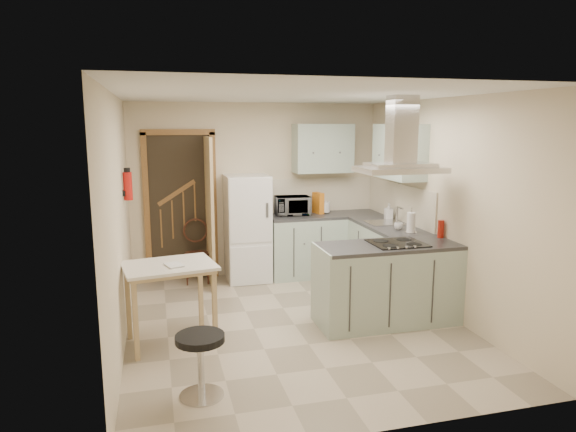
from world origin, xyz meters
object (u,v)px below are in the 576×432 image
object	(u,v)px
stool	(201,365)
bentwood_chair	(197,254)
peninsula	(387,283)
extractor_hood	(400,170)
drop_leaf_table	(171,304)
fridge	(247,228)
microwave	(292,206)

from	to	relation	value
stool	bentwood_chair	bearing A→B (deg)	85.79
peninsula	stool	bearing A→B (deg)	-153.28
peninsula	extractor_hood	bearing A→B (deg)	0.00
extractor_hood	drop_leaf_table	size ratio (longest dim) A/B	1.02
stool	fridge	bearing A→B (deg)	72.96
peninsula	fridge	bearing A→B (deg)	121.74
fridge	bentwood_chair	size ratio (longest dim) A/B	1.87
bentwood_chair	fridge	bearing A→B (deg)	-0.40
extractor_hood	bentwood_chair	bearing A→B (deg)	134.91
microwave	stool	bearing A→B (deg)	-114.00
extractor_hood	microwave	world-z (taller)	extractor_hood
fridge	peninsula	world-z (taller)	fridge
peninsula	extractor_hood	size ratio (longest dim) A/B	1.72
peninsula	drop_leaf_table	world-z (taller)	peninsula
peninsula	stool	size ratio (longest dim) A/B	2.88
fridge	peninsula	bearing A→B (deg)	-58.26
bentwood_chair	stool	xyz separation A→B (m)	(-0.23, -3.13, -0.13)
drop_leaf_table	stool	world-z (taller)	drop_leaf_table
bentwood_chair	microwave	world-z (taller)	microwave
bentwood_chair	microwave	bearing A→B (deg)	4.67
bentwood_chair	peninsula	bearing A→B (deg)	-41.94
microwave	bentwood_chair	bearing A→B (deg)	-176.61
bentwood_chair	extractor_hood	bearing A→B (deg)	-40.50
drop_leaf_table	extractor_hood	bearing A→B (deg)	-10.75
drop_leaf_table	stool	size ratio (longest dim) A/B	1.64
drop_leaf_table	bentwood_chair	size ratio (longest dim) A/B	1.10
drop_leaf_table	fridge	bearing A→B (deg)	49.82
fridge	microwave	world-z (taller)	fridge
extractor_hood	stool	bearing A→B (deg)	-154.30
extractor_hood	drop_leaf_table	distance (m)	2.79
drop_leaf_table	bentwood_chair	bearing A→B (deg)	68.20
peninsula	microwave	distance (m)	2.20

